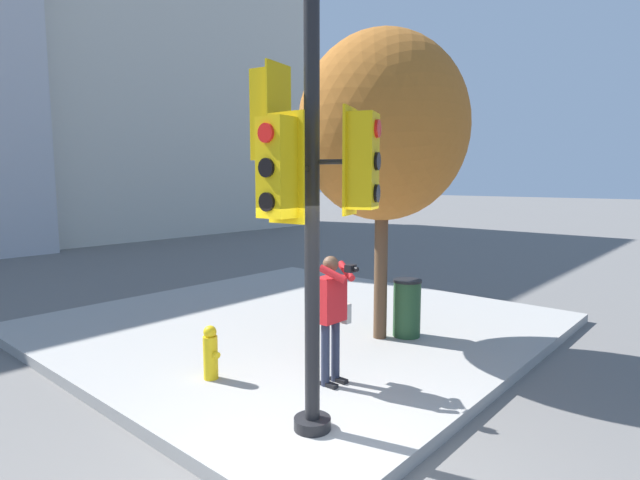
{
  "coord_description": "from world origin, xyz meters",
  "views": [
    {
      "loc": [
        -3.03,
        -2.75,
        2.75
      ],
      "look_at": [
        0.91,
        0.67,
        2.12
      ],
      "focal_mm": 28.0,
      "sensor_mm": 36.0,
      "label": 1
    }
  ],
  "objects_px": {
    "traffic_signal_pole": "(306,177)",
    "trash_bin": "(407,308)",
    "person_photographer": "(332,308)",
    "street_tree": "(383,127)",
    "fire_hydrant": "(211,353)"
  },
  "relations": [
    {
      "from": "traffic_signal_pole",
      "to": "trash_bin",
      "type": "bearing_deg",
      "value": 14.7
    },
    {
      "from": "person_photographer",
      "to": "street_tree",
      "type": "xyz_separation_m",
      "value": [
        1.95,
        0.59,
        2.42
      ]
    },
    {
      "from": "person_photographer",
      "to": "trash_bin",
      "type": "distance_m",
      "value": 2.37
    },
    {
      "from": "traffic_signal_pole",
      "to": "trash_bin",
      "type": "xyz_separation_m",
      "value": [
        3.44,
        0.9,
        -2.13
      ]
    },
    {
      "from": "person_photographer",
      "to": "fire_hydrant",
      "type": "bearing_deg",
      "value": 126.09
    },
    {
      "from": "trash_bin",
      "to": "street_tree",
      "type": "bearing_deg",
      "value": 140.97
    },
    {
      "from": "street_tree",
      "to": "trash_bin",
      "type": "relative_size",
      "value": 5.11
    },
    {
      "from": "person_photographer",
      "to": "trash_bin",
      "type": "bearing_deg",
      "value": 7.34
    },
    {
      "from": "traffic_signal_pole",
      "to": "trash_bin",
      "type": "distance_m",
      "value": 4.15
    },
    {
      "from": "street_tree",
      "to": "fire_hydrant",
      "type": "distance_m",
      "value": 4.25
    },
    {
      "from": "traffic_signal_pole",
      "to": "person_photographer",
      "type": "height_order",
      "value": "traffic_signal_pole"
    },
    {
      "from": "traffic_signal_pole",
      "to": "street_tree",
      "type": "height_order",
      "value": "street_tree"
    },
    {
      "from": "street_tree",
      "to": "trash_bin",
      "type": "distance_m",
      "value": 2.96
    },
    {
      "from": "person_photographer",
      "to": "fire_hydrant",
      "type": "height_order",
      "value": "person_photographer"
    },
    {
      "from": "street_tree",
      "to": "person_photographer",
      "type": "bearing_deg",
      "value": -163.25
    }
  ]
}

